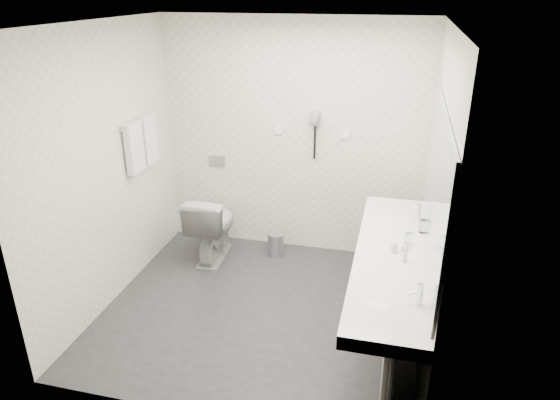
# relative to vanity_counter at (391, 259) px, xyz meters

# --- Properties ---
(floor) EXTENTS (2.80, 2.80, 0.00)m
(floor) POSITION_rel_vanity_counter_xyz_m (-1.12, 0.20, -0.80)
(floor) COLOR #28272C
(floor) RESTS_ON ground
(ceiling) EXTENTS (2.80, 2.80, 0.00)m
(ceiling) POSITION_rel_vanity_counter_xyz_m (-1.12, 0.20, 1.70)
(ceiling) COLOR white
(ceiling) RESTS_ON wall_back
(wall_back) EXTENTS (2.80, 0.00, 2.80)m
(wall_back) POSITION_rel_vanity_counter_xyz_m (-1.12, 1.50, 0.45)
(wall_back) COLOR silver
(wall_back) RESTS_ON floor
(wall_front) EXTENTS (2.80, 0.00, 2.80)m
(wall_front) POSITION_rel_vanity_counter_xyz_m (-1.12, -1.10, 0.45)
(wall_front) COLOR silver
(wall_front) RESTS_ON floor
(wall_left) EXTENTS (0.00, 2.60, 2.60)m
(wall_left) POSITION_rel_vanity_counter_xyz_m (-2.52, 0.20, 0.45)
(wall_left) COLOR silver
(wall_left) RESTS_ON floor
(wall_right) EXTENTS (0.00, 2.60, 2.60)m
(wall_right) POSITION_rel_vanity_counter_xyz_m (0.27, 0.20, 0.45)
(wall_right) COLOR silver
(wall_right) RESTS_ON floor
(vanity_counter) EXTENTS (0.55, 2.20, 0.10)m
(vanity_counter) POSITION_rel_vanity_counter_xyz_m (0.00, 0.00, 0.00)
(vanity_counter) COLOR white
(vanity_counter) RESTS_ON floor
(vanity_panel) EXTENTS (0.03, 2.15, 0.75)m
(vanity_panel) POSITION_rel_vanity_counter_xyz_m (0.02, 0.00, -0.42)
(vanity_panel) COLOR gray
(vanity_panel) RESTS_ON floor
(vanity_post_near) EXTENTS (0.06, 0.06, 0.75)m
(vanity_post_near) POSITION_rel_vanity_counter_xyz_m (0.05, -1.04, -0.42)
(vanity_post_near) COLOR silver
(vanity_post_near) RESTS_ON floor
(vanity_post_far) EXTENTS (0.06, 0.06, 0.75)m
(vanity_post_far) POSITION_rel_vanity_counter_xyz_m (0.05, 1.04, -0.42)
(vanity_post_far) COLOR silver
(vanity_post_far) RESTS_ON floor
(mirror) EXTENTS (0.02, 2.20, 1.05)m
(mirror) POSITION_rel_vanity_counter_xyz_m (0.26, 0.00, 0.65)
(mirror) COLOR #B2BCC6
(mirror) RESTS_ON wall_right
(basin_near) EXTENTS (0.40, 0.31, 0.05)m
(basin_near) POSITION_rel_vanity_counter_xyz_m (0.00, -0.65, 0.04)
(basin_near) COLOR white
(basin_near) RESTS_ON vanity_counter
(basin_far) EXTENTS (0.40, 0.31, 0.05)m
(basin_far) POSITION_rel_vanity_counter_xyz_m (0.00, 0.65, 0.04)
(basin_far) COLOR white
(basin_far) RESTS_ON vanity_counter
(faucet_near) EXTENTS (0.04, 0.04, 0.15)m
(faucet_near) POSITION_rel_vanity_counter_xyz_m (0.19, -0.65, 0.12)
(faucet_near) COLOR silver
(faucet_near) RESTS_ON vanity_counter
(faucet_far) EXTENTS (0.04, 0.04, 0.15)m
(faucet_far) POSITION_rel_vanity_counter_xyz_m (0.19, 0.65, 0.12)
(faucet_far) COLOR silver
(faucet_far) RESTS_ON vanity_counter
(soap_bottle_a) EXTENTS (0.06, 0.06, 0.10)m
(soap_bottle_a) POSITION_rel_vanity_counter_xyz_m (0.02, 0.02, 0.10)
(soap_bottle_a) COLOR silver
(soap_bottle_a) RESTS_ON vanity_counter
(soap_bottle_b) EXTENTS (0.08, 0.08, 0.08)m
(soap_bottle_b) POSITION_rel_vanity_counter_xyz_m (0.10, 0.07, 0.09)
(soap_bottle_b) COLOR silver
(soap_bottle_b) RESTS_ON vanity_counter
(soap_bottle_c) EXTENTS (0.05, 0.05, 0.11)m
(soap_bottle_c) POSITION_rel_vanity_counter_xyz_m (0.10, -0.12, 0.10)
(soap_bottle_c) COLOR silver
(soap_bottle_c) RESTS_ON vanity_counter
(glass_left) EXTENTS (0.06, 0.06, 0.10)m
(glass_left) POSITION_rel_vanity_counter_xyz_m (0.12, 0.18, 0.10)
(glass_left) COLOR silver
(glass_left) RESTS_ON vanity_counter
(glass_right) EXTENTS (0.07, 0.07, 0.11)m
(glass_right) POSITION_rel_vanity_counter_xyz_m (0.23, 0.42, 0.11)
(glass_right) COLOR silver
(glass_right) RESTS_ON vanity_counter
(toilet) EXTENTS (0.44, 0.75, 0.75)m
(toilet) POSITION_rel_vanity_counter_xyz_m (-1.89, 1.03, -0.43)
(toilet) COLOR white
(toilet) RESTS_ON floor
(flush_plate) EXTENTS (0.18, 0.02, 0.12)m
(flush_plate) POSITION_rel_vanity_counter_xyz_m (-1.98, 1.49, 0.15)
(flush_plate) COLOR #B2B5BA
(flush_plate) RESTS_ON wall_back
(pedal_bin) EXTENTS (0.20, 0.20, 0.24)m
(pedal_bin) POSITION_rel_vanity_counter_xyz_m (-1.24, 1.23, -0.68)
(pedal_bin) COLOR #B2B5BA
(pedal_bin) RESTS_ON floor
(bin_lid) EXTENTS (0.17, 0.17, 0.02)m
(bin_lid) POSITION_rel_vanity_counter_xyz_m (-1.24, 1.23, -0.55)
(bin_lid) COLOR #B2B5BA
(bin_lid) RESTS_ON pedal_bin
(towel_rail) EXTENTS (0.02, 0.62, 0.02)m
(towel_rail) POSITION_rel_vanity_counter_xyz_m (-2.47, 0.75, 0.75)
(towel_rail) COLOR silver
(towel_rail) RESTS_ON wall_left
(towel_near) EXTENTS (0.07, 0.24, 0.48)m
(towel_near) POSITION_rel_vanity_counter_xyz_m (-2.46, 0.61, 0.53)
(towel_near) COLOR silver
(towel_near) RESTS_ON towel_rail
(towel_far) EXTENTS (0.07, 0.24, 0.48)m
(towel_far) POSITION_rel_vanity_counter_xyz_m (-2.46, 0.89, 0.53)
(towel_far) COLOR silver
(towel_far) RESTS_ON towel_rail
(dryer_cradle) EXTENTS (0.10, 0.04, 0.14)m
(dryer_cradle) POSITION_rel_vanity_counter_xyz_m (-0.88, 1.47, 0.70)
(dryer_cradle) COLOR gray
(dryer_cradle) RESTS_ON wall_back
(dryer_barrel) EXTENTS (0.08, 0.14, 0.08)m
(dryer_barrel) POSITION_rel_vanity_counter_xyz_m (-0.88, 1.40, 0.73)
(dryer_barrel) COLOR gray
(dryer_barrel) RESTS_ON dryer_cradle
(dryer_cord) EXTENTS (0.02, 0.02, 0.35)m
(dryer_cord) POSITION_rel_vanity_counter_xyz_m (-0.88, 1.46, 0.45)
(dryer_cord) COLOR black
(dryer_cord) RESTS_ON dryer_cradle
(switch_plate_a) EXTENTS (0.09, 0.02, 0.09)m
(switch_plate_a) POSITION_rel_vanity_counter_xyz_m (-1.27, 1.49, 0.55)
(switch_plate_a) COLOR white
(switch_plate_a) RESTS_ON wall_back
(switch_plate_b) EXTENTS (0.09, 0.02, 0.09)m
(switch_plate_b) POSITION_rel_vanity_counter_xyz_m (-0.57, 1.49, 0.55)
(switch_plate_b) COLOR white
(switch_plate_b) RESTS_ON wall_back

